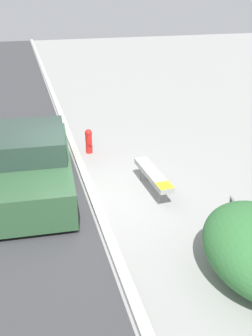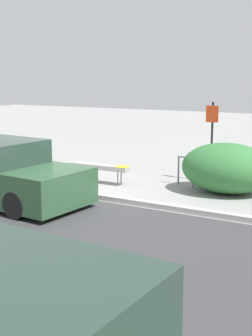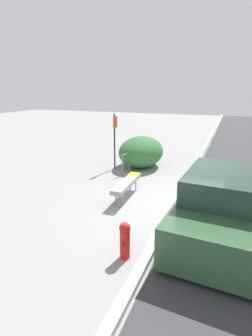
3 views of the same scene
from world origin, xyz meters
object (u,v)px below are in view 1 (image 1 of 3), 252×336
object	(u,v)px
bike_rack	(234,216)
parked_car_near	(32,164)
bench	(153,175)
fire_hydrant	(89,140)

from	to	relation	value
bike_rack	parked_car_near	xyz separation A→B (m)	(-3.24, -3.78, 0.17)
bench	parked_car_near	size ratio (longest dim) A/B	0.40
bench	bike_rack	world-z (taller)	bike_rack
fire_hydrant	parked_car_near	world-z (taller)	parked_car_near
fire_hydrant	bench	bearing A→B (deg)	21.16
fire_hydrant	parked_car_near	bearing A→B (deg)	-43.86
bench	bike_rack	bearing A→B (deg)	20.37
bench	fire_hydrant	distance (m)	3.03
bench	fire_hydrant	bearing A→B (deg)	-161.09
bike_rack	fire_hydrant	xyz separation A→B (m)	(-5.06, -2.03, -0.09)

